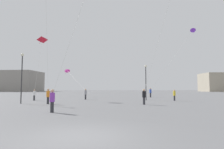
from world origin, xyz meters
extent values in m
plane|color=slate|center=(0.00, 0.00, 0.00)|extent=(300.00, 300.00, 0.00)
cylinder|color=#2D2D33|center=(3.88, 13.55, 0.38)|extent=(0.25, 0.25, 0.77)
cylinder|color=black|center=(3.88, 13.55, 1.10)|extent=(0.37, 0.37, 0.67)
sphere|color=tan|center=(3.88, 13.55, 1.56)|extent=(0.25, 0.25, 0.25)
cylinder|color=#2D2D33|center=(8.83, 19.99, 0.36)|extent=(0.23, 0.23, 0.71)
cylinder|color=yellow|center=(8.83, 19.99, 1.02)|extent=(0.34, 0.34, 0.62)
sphere|color=tan|center=(8.83, 19.99, 1.45)|extent=(0.23, 0.23, 0.23)
cylinder|color=#2D2D33|center=(-6.72, 13.49, 0.39)|extent=(0.26, 0.26, 0.78)
cylinder|color=orange|center=(-6.72, 13.49, 1.12)|extent=(0.37, 0.37, 0.68)
sphere|color=tan|center=(-6.72, 13.49, 1.59)|extent=(0.26, 0.26, 0.26)
cylinder|color=#2D2D33|center=(-11.15, 19.30, 0.36)|extent=(0.24, 0.24, 0.72)
cylinder|color=white|center=(-11.15, 19.30, 1.03)|extent=(0.34, 0.34, 0.63)
sphere|color=tan|center=(-11.15, 19.30, 1.47)|extent=(0.24, 0.24, 0.24)
cylinder|color=#2D2D33|center=(6.83, 29.31, 0.41)|extent=(0.27, 0.27, 0.82)
cylinder|color=#3351B7|center=(6.83, 29.31, 1.18)|extent=(0.39, 0.39, 0.72)
sphere|color=tan|center=(6.83, 29.31, 1.67)|extent=(0.27, 0.27, 0.27)
cylinder|color=#2D2D33|center=(-4.23, 21.94, 0.38)|extent=(0.25, 0.25, 0.76)
cylinder|color=gray|center=(-4.23, 21.94, 1.09)|extent=(0.36, 0.36, 0.66)
sphere|color=tan|center=(-4.23, 21.94, 1.55)|extent=(0.25, 0.25, 0.25)
cylinder|color=#2D2D33|center=(-3.54, 6.55, 0.39)|extent=(0.25, 0.25, 0.77)
cylinder|color=purple|center=(-3.54, 6.55, 1.11)|extent=(0.37, 0.37, 0.67)
sphere|color=tan|center=(-3.54, 6.55, 1.57)|extent=(0.25, 0.25, 0.25)
cylinder|color=silver|center=(-6.40, 11.86, 8.56)|extent=(0.64, 3.27, 14.52)
cylinder|color=silver|center=(5.16, 11.45, 6.51)|extent=(2.59, 4.23, 10.42)
cylinder|color=silver|center=(-1.74, 6.48, 6.82)|extent=(3.61, 0.15, 11.05)
cone|color=purple|center=(15.12, 29.25, 12.96)|extent=(1.26, 1.18, 0.71)
sphere|color=purple|center=(15.12, 29.11, 12.75)|extent=(0.10, 0.10, 0.10)
sphere|color=purple|center=(15.11, 28.97, 12.54)|extent=(0.10, 0.10, 0.10)
sphere|color=purple|center=(15.11, 28.83, 12.33)|extent=(0.10, 0.10, 0.10)
cylinder|color=silver|center=(10.98, 29.28, 7.13)|extent=(8.30, 0.07, 11.67)
cone|color=#D12899|center=(-10.74, 33.51, 5.63)|extent=(1.30, 1.11, 0.93)
sphere|color=#D12899|center=(-10.82, 33.40, 5.42)|extent=(0.10, 0.10, 0.10)
sphere|color=#D12899|center=(-10.90, 33.29, 5.21)|extent=(0.10, 0.10, 0.10)
sphere|color=#D12899|center=(-10.98, 33.17, 5.00)|extent=(0.10, 0.10, 0.10)
cylinder|color=silver|center=(-7.49, 27.73, 3.47)|extent=(6.53, 11.59, 4.35)
pyramid|color=red|center=(-11.78, 22.88, 9.81)|extent=(1.43, 0.71, 0.72)
sphere|color=red|center=(-11.89, 22.76, 9.58)|extent=(0.10, 0.10, 0.10)
sphere|color=red|center=(-11.99, 22.67, 9.37)|extent=(0.10, 0.10, 0.10)
sphere|color=red|center=(-12.09, 22.57, 9.16)|extent=(0.10, 0.10, 0.10)
cylinder|color=silver|center=(-11.47, 21.08, 5.54)|extent=(0.65, 3.57, 8.49)
cube|color=gray|center=(-55.00, 88.47, 5.28)|extent=(23.63, 17.79, 10.57)
cylinder|color=#2D2D30|center=(-10.09, 13.95, 2.75)|extent=(0.12, 0.12, 5.50)
sphere|color=#EAE5C6|center=(-10.09, 13.95, 5.65)|extent=(0.36, 0.36, 0.36)
cylinder|color=#2D2D30|center=(5.00, 21.04, 2.45)|extent=(0.12, 0.12, 4.89)
sphere|color=#EAE5C6|center=(5.00, 21.04, 5.04)|extent=(0.36, 0.36, 0.36)
camera|label=1|loc=(1.67, -6.86, 1.78)|focal=29.88mm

